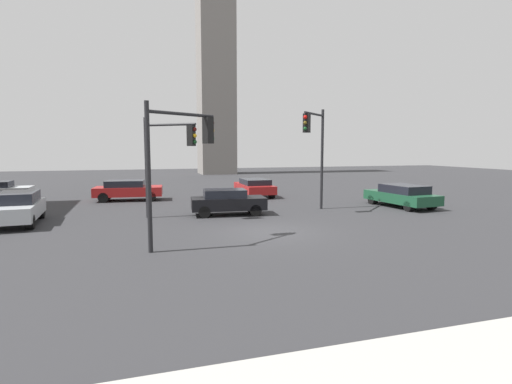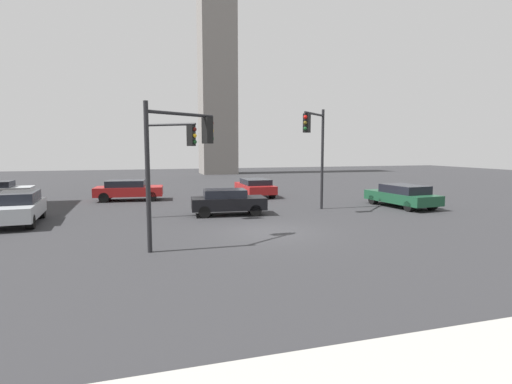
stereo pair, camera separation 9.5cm
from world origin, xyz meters
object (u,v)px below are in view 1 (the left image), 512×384
traffic_light_0 (168,149)px  traffic_light_2 (315,140)px  car_2 (17,208)px  car_3 (402,195)px  car_4 (128,190)px  car_0 (254,187)px  car_5 (228,201)px  traffic_light_1 (180,148)px

traffic_light_0 → traffic_light_2: 8.12m
car_2 → car_3: (20.98, -0.58, -0.08)m
car_2 → car_4: 8.96m
traffic_light_2 → car_0: 8.68m
car_2 → car_3: bearing=85.1°
car_4 → car_5: (5.24, -7.83, -0.02)m
car_5 → car_4: bearing=129.5°
traffic_light_1 → car_4: size_ratio=1.11×
traffic_light_1 → car_2: (-6.97, 6.39, -2.81)m
traffic_light_2 → car_5: size_ratio=1.42×
traffic_light_1 → car_4: traffic_light_1 is taller
car_0 → car_4: size_ratio=1.01×
traffic_light_2 → car_5: 5.99m
car_2 → traffic_light_1: bearing=44.1°
traffic_light_1 → traffic_light_2: 10.01m
car_0 → car_3: car_3 is taller
car_5 → traffic_light_2: bearing=2.6°
car_3 → traffic_light_2: bearing=84.9°
traffic_light_0 → car_3: size_ratio=1.06×
traffic_light_2 → car_4: (-10.24, 8.09, -3.28)m
car_0 → traffic_light_2: bearing=-170.7°
car_4 → car_5: bearing=-50.8°
car_4 → car_5: size_ratio=1.13×
traffic_light_0 → car_3: (13.99, 0.22, -2.84)m
traffic_light_1 → car_3: bearing=-9.4°
traffic_light_1 → car_5: 7.42m
traffic_light_0 → car_5: (3.11, 0.49, -2.82)m
traffic_light_0 → car_4: (-2.13, 8.32, -2.80)m
traffic_light_1 → car_5: bearing=30.8°
traffic_light_2 → car_0: (-1.16, 7.94, -3.32)m
car_2 → traffic_light_0: bearing=80.2°
car_0 → car_3: size_ratio=0.97×
traffic_light_1 → car_4: (-2.11, 13.92, -2.85)m
traffic_light_0 → traffic_light_1: traffic_light_1 is taller
traffic_light_0 → car_2: bearing=-147.3°
car_5 → car_2: bearing=-176.0°
traffic_light_1 → car_3: (14.01, 5.82, -2.88)m
traffic_light_0 → car_0: (6.94, 8.16, -2.85)m
car_3 → car_5: size_ratio=1.19×
traffic_light_0 → car_2: size_ratio=1.13×
car_4 → car_5: 9.42m
car_0 → car_5: car_5 is taller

